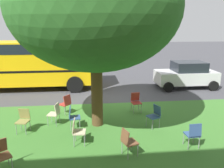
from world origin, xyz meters
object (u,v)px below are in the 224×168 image
at_px(chair_2, 1,153).
at_px(school_bus, 9,61).
at_px(chair_3, 128,140).
at_px(chair_4, 193,133).
at_px(chair_6, 73,116).
at_px(chair_7, 55,112).
at_px(street_tree, 95,9).
at_px(chair_8, 66,103).
at_px(parked_car, 186,75).
at_px(chair_1, 23,119).
at_px(chair_9, 155,114).
at_px(chair_5, 77,130).
at_px(chair_0, 136,101).

xyz_separation_m(chair_2, school_bus, (2.47, -8.22, 1.24)).
relative_size(chair_3, chair_4, 1.00).
relative_size(chair_6, chair_7, 1.00).
relative_size(chair_2, school_bus, 0.08).
relative_size(chair_6, school_bus, 0.08).
distance_m(chair_7, school_bus, 6.64).
distance_m(street_tree, chair_2, 5.35).
xyz_separation_m(street_tree, chair_8, (1.35, -1.21, -3.85)).
xyz_separation_m(chair_8, school_bus, (3.80, -4.46, 1.24)).
distance_m(chair_6, chair_8, 1.51).
bearing_deg(parked_car, chair_1, 31.12).
bearing_deg(chair_7, street_tree, 174.53).
height_order(street_tree, chair_8, street_tree).
bearing_deg(street_tree, chair_9, 168.55).
xyz_separation_m(chair_5, school_bus, (4.43, -7.08, 1.24)).
distance_m(chair_4, chair_9, 1.77).
bearing_deg(school_bus, chair_2, 106.72).
distance_m(chair_4, chair_6, 4.29).
height_order(street_tree, chair_3, street_tree).
xyz_separation_m(street_tree, chair_9, (-2.19, 0.44, -3.85)).
xyz_separation_m(chair_2, chair_5, (-1.96, -1.14, 0.00)).
bearing_deg(parked_car, chair_7, 31.85).
bearing_deg(chair_9, chair_8, -25.06).
bearing_deg(chair_4, chair_0, -69.99).
bearing_deg(chair_7, chair_6, 150.86).
bearing_deg(chair_9, chair_3, 53.14).
bearing_deg(chair_7, chair_1, 25.61).
height_order(chair_4, chair_9, same).
bearing_deg(chair_1, chair_8, -131.31).
xyz_separation_m(chair_0, chair_7, (3.45, 1.02, 0.00)).
bearing_deg(chair_8, chair_7, 73.53).
xyz_separation_m(chair_4, chair_9, (0.78, -1.59, 0.00)).
height_order(chair_6, parked_car, parked_car).
bearing_deg(chair_8, chair_1, 48.69).
bearing_deg(chair_5, chair_8, -76.44).
relative_size(chair_3, school_bus, 0.08).
relative_size(chair_0, chair_4, 1.00).
xyz_separation_m(street_tree, chair_3, (-0.83, 2.26, -3.85)).
relative_size(chair_0, chair_2, 1.00).
height_order(chair_0, chair_4, same).
bearing_deg(chair_7, chair_2, 69.45).
distance_m(chair_2, chair_4, 5.67).
bearing_deg(street_tree, chair_7, -5.47).
xyz_separation_m(chair_7, school_bus, (3.49, -5.51, 1.24)).
height_order(chair_0, chair_3, same).
height_order(chair_1, chair_3, same).
relative_size(chair_1, chair_2, 1.00).
distance_m(chair_3, chair_9, 2.27).
xyz_separation_m(chair_1, chair_7, (-1.06, -0.51, 0.00)).
bearing_deg(chair_8, chair_4, 143.08).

